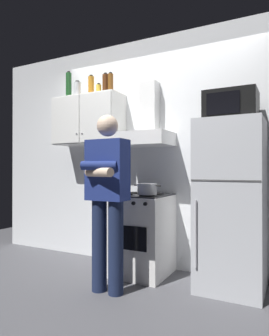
{
  "coord_description": "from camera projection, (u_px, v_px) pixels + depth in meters",
  "views": [
    {
      "loc": [
        1.42,
        -2.74,
        1.13
      ],
      "look_at": [
        0.0,
        0.0,
        1.15
      ],
      "focal_mm": 32.64,
      "sensor_mm": 36.0,
      "label": 1
    }
  ],
  "objects": [
    {
      "name": "back_wall_tiled",
      "position": [
        158.0,
        151.0,
        3.62
      ],
      "size": [
        4.8,
        0.1,
        2.7
      ],
      "primitive_type": "cube",
      "color": "white",
      "rests_on": "ground_plane"
    },
    {
      "name": "ground_plane",
      "position": [
        134.0,
        282.0,
        3.08
      ],
      "size": [
        7.0,
        7.0,
        0.0
      ],
      "primitive_type": "plane",
      "color": "#4C4C51"
    },
    {
      "name": "bottle_spice_jar",
      "position": [
        99.0,
        90.0,
        3.74
      ],
      "size": [
        0.06,
        0.06,
        0.14
      ],
      "color": "gold",
      "rests_on": "upper_cabinet"
    },
    {
      "name": "range_hood",
      "position": [
        146.0,
        129.0,
        3.44
      ],
      "size": [
        0.6,
        0.44,
        0.75
      ],
      "color": "white"
    },
    {
      "name": "bottle_rum_dark",
      "position": [
        105.0,
        84.0,
        3.72
      ],
      "size": [
        0.07,
        0.07,
        0.27
      ],
      "color": "#47230F",
      "rests_on": "upper_cabinet"
    },
    {
      "name": "cooking_pot",
      "position": [
        147.0,
        189.0,
        3.16
      ],
      "size": [
        0.3,
        0.2,
        0.11
      ],
      "color": "#B7BABF",
      "rests_on": "stove_oven"
    },
    {
      "name": "bottle_liquor_amber",
      "position": [
        91.0,
        87.0,
        3.84
      ],
      "size": [
        0.07,
        0.07,
        0.28
      ],
      "color": "#B7721E",
      "rests_on": "upper_cabinet"
    },
    {
      "name": "stove_oven",
      "position": [
        141.0,
        234.0,
        3.33
      ],
      "size": [
        0.6,
        0.62,
        0.87
      ],
      "color": "white",
      "rests_on": "ground_plane"
    },
    {
      "name": "bottle_beer_brown",
      "position": [
        111.0,
        83.0,
        3.67
      ],
      "size": [
        0.06,
        0.06,
        0.25
      ],
      "color": "brown",
      "rests_on": "upper_cabinet"
    },
    {
      "name": "refrigerator",
      "position": [
        231.0,
        205.0,
        2.89
      ],
      "size": [
        0.6,
        0.62,
        1.6
      ],
      "color": "silver",
      "rests_on": "ground_plane"
    },
    {
      "name": "person_standing",
      "position": [
        107.0,
        195.0,
        2.81
      ],
      "size": [
        0.38,
        0.33,
        1.64
      ],
      "color": "#192342",
      "rests_on": "ground_plane"
    },
    {
      "name": "bottle_wine_green",
      "position": [
        69.0,
        86.0,
        3.92
      ],
      "size": [
        0.07,
        0.07,
        0.35
      ],
      "color": "#19471E",
      "rests_on": "upper_cabinet"
    },
    {
      "name": "upper_cabinet",
      "position": [
        88.0,
        120.0,
        3.81
      ],
      "size": [
        0.9,
        0.37,
        0.6
      ],
      "color": "white"
    },
    {
      "name": "microwave",
      "position": [
        231.0,
        106.0,
        2.91
      ],
      "size": [
        0.48,
        0.37,
        0.28
      ],
      "color": "black",
      "rests_on": "refrigerator"
    },
    {
      "name": "bottle_canister_steel",
      "position": [
        77.0,
        90.0,
        3.9
      ],
      "size": [
        0.09,
        0.09,
        0.22
      ],
      "color": "#B2B5BA",
      "rests_on": "upper_cabinet"
    }
  ]
}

